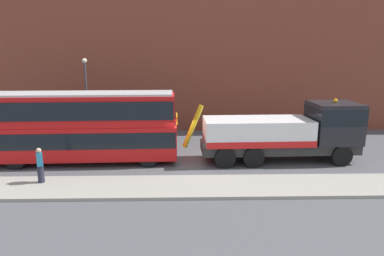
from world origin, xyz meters
TOP-DOWN VIEW (x-y plane):
  - ground_plane at (0.00, 0.00)m, footprint 120.00×120.00m
  - near_kerb at (0.00, -4.20)m, footprint 60.00×2.80m
  - building_facade at (0.00, 8.75)m, footprint 60.00×1.50m
  - recovery_tow_truck at (5.71, -0.02)m, footprint 10.18×2.91m
  - double_decker_bus at (-6.22, -0.03)m, footprint 11.11×2.88m
  - pedestrian_onlooker at (-7.17, -3.65)m, footprint 0.41×0.47m
  - street_lamp at (-7.56, 6.56)m, footprint 0.36×0.36m

SIDE VIEW (x-z plane):
  - ground_plane at x=0.00m, z-range 0.00..0.00m
  - near_kerb at x=0.00m, z-range 0.00..0.15m
  - pedestrian_onlooker at x=-7.17m, z-range 0.13..1.84m
  - recovery_tow_truck at x=5.71m, z-range -0.08..3.59m
  - double_decker_bus at x=-6.22m, z-range 0.20..4.26m
  - street_lamp at x=-7.56m, z-range 0.56..6.39m
  - building_facade at x=0.00m, z-range 0.07..16.07m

